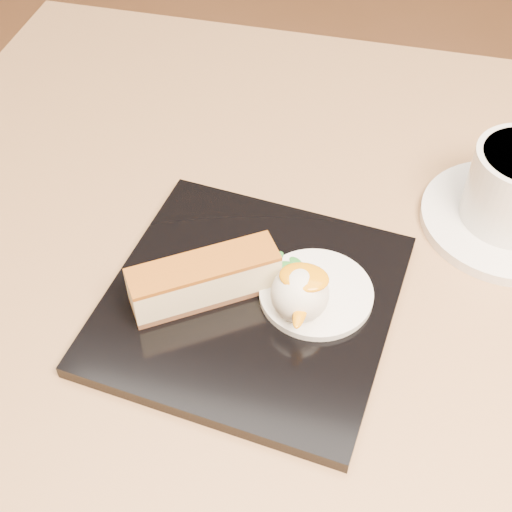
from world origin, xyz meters
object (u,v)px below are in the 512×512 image
(dessert_plate, at_px, (250,303))
(ice_cream_scoop, at_px, (300,294))
(table, at_px, (285,397))
(cheesecake, at_px, (204,279))
(saucer, at_px, (506,220))

(dessert_plate, height_order, ice_cream_scoop, ice_cream_scoop)
(table, relative_size, dessert_plate, 3.64)
(table, height_order, dessert_plate, dessert_plate)
(table, relative_size, ice_cream_scoop, 17.98)
(cheesecake, bearing_deg, saucer, -1.13)
(cheesecake, relative_size, ice_cream_scoop, 2.56)
(ice_cream_scoop, xyz_separation_m, saucer, (0.16, 0.15, -0.03))
(saucer, bearing_deg, ice_cream_scoop, -136.28)
(cheesecake, relative_size, saucer, 0.76)
(ice_cream_scoop, bearing_deg, table, 114.62)
(dessert_plate, distance_m, ice_cream_scoop, 0.05)
(table, bearing_deg, dessert_plate, -147.35)
(cheesecake, bearing_deg, dessert_plate, -25.94)
(table, distance_m, dessert_plate, 0.16)
(cheesecake, height_order, ice_cream_scoop, ice_cream_scoop)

